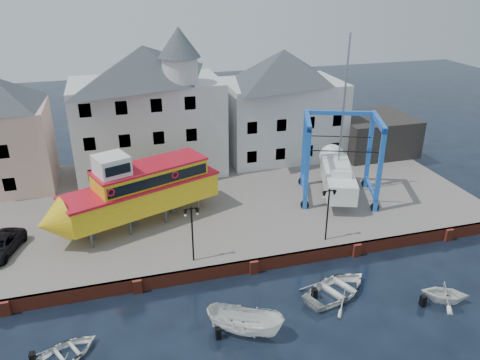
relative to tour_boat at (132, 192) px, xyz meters
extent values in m
plane|color=black|center=(7.54, -7.37, -3.90)|extent=(140.00, 140.00, 0.00)
cube|color=#6D645D|center=(7.54, 3.63, -3.40)|extent=(44.00, 22.00, 1.00)
cube|color=maroon|center=(7.54, -7.25, -3.40)|extent=(44.00, 0.25, 1.00)
cube|color=maroon|center=(-8.46, -7.42, -3.40)|extent=(0.60, 0.36, 1.00)
cube|color=maroon|center=(-0.46, -7.42, -3.40)|extent=(0.60, 0.36, 1.00)
cube|color=maroon|center=(7.54, -7.42, -3.40)|extent=(0.60, 0.36, 1.00)
cube|color=maroon|center=(15.54, -7.42, -3.40)|extent=(0.60, 0.36, 1.00)
cube|color=maroon|center=(23.54, -7.42, -3.40)|extent=(0.60, 0.36, 1.00)
cube|color=#D3AE93|center=(-10.46, 10.63, 0.85)|extent=(8.00, 7.00, 7.50)
cube|color=black|center=(-9.96, 7.17, -1.30)|extent=(1.00, 0.08, 1.20)
cube|color=black|center=(-9.96, 7.17, 1.70)|extent=(1.00, 0.08, 1.20)
cube|color=silver|center=(2.54, 11.13, 1.60)|extent=(14.00, 8.00, 9.00)
pyramid|color=#333A41|center=(2.54, 11.13, 7.70)|extent=(14.00, 8.00, 3.20)
cube|color=black|center=(-2.96, 7.17, -1.30)|extent=(1.00, 0.08, 1.20)
cube|color=black|center=(0.04, 7.17, -1.30)|extent=(1.00, 0.08, 1.20)
cube|color=black|center=(3.04, 7.17, -1.30)|extent=(1.00, 0.08, 1.20)
cube|color=black|center=(6.04, 7.17, -1.30)|extent=(1.00, 0.08, 1.20)
cube|color=black|center=(-2.96, 7.17, 1.70)|extent=(1.00, 0.08, 1.20)
cube|color=black|center=(0.04, 7.17, 1.70)|extent=(1.00, 0.08, 1.20)
cube|color=black|center=(3.04, 7.17, 1.70)|extent=(1.00, 0.08, 1.20)
cube|color=black|center=(6.04, 7.17, 1.70)|extent=(1.00, 0.08, 1.20)
cube|color=black|center=(-2.96, 7.17, 4.70)|extent=(1.00, 0.08, 1.20)
cube|color=black|center=(0.04, 7.17, 4.70)|extent=(1.00, 0.08, 1.20)
cube|color=black|center=(3.04, 7.17, 4.70)|extent=(1.00, 0.08, 1.20)
cube|color=black|center=(6.04, 7.17, 4.70)|extent=(1.00, 0.08, 1.20)
cylinder|color=silver|center=(5.54, 8.73, 7.30)|extent=(3.20, 3.20, 2.40)
cone|color=#333A41|center=(5.54, 8.73, 9.80)|extent=(3.80, 3.80, 2.60)
cube|color=silver|center=(16.54, 11.63, 1.10)|extent=(12.00, 8.00, 8.00)
pyramid|color=#333A41|center=(16.54, 11.63, 6.70)|extent=(12.00, 8.00, 3.20)
cube|color=black|center=(12.04, 7.67, -1.30)|extent=(1.00, 0.08, 1.20)
cube|color=black|center=(15.04, 7.67, -1.30)|extent=(1.00, 0.08, 1.20)
cube|color=black|center=(18.04, 7.67, -1.30)|extent=(1.00, 0.08, 1.20)
cube|color=black|center=(21.04, 7.67, -1.30)|extent=(1.00, 0.08, 1.20)
cube|color=black|center=(12.04, 7.67, 1.70)|extent=(1.00, 0.08, 1.20)
cube|color=black|center=(15.04, 7.67, 1.70)|extent=(1.00, 0.08, 1.20)
cube|color=black|center=(18.04, 7.67, 1.70)|extent=(1.00, 0.08, 1.20)
cube|color=black|center=(21.04, 7.67, 1.70)|extent=(1.00, 0.08, 1.20)
cube|color=black|center=(26.54, 9.63, -0.90)|extent=(8.00, 7.00, 4.00)
cylinder|color=black|center=(3.54, -6.17, -0.90)|extent=(0.12, 0.12, 4.00)
cube|color=black|center=(3.54, -6.17, 1.15)|extent=(0.90, 0.06, 0.06)
sphere|color=black|center=(3.54, -6.17, 1.22)|extent=(0.16, 0.16, 0.16)
cone|color=black|center=(3.14, -6.17, 0.88)|extent=(0.32, 0.32, 0.45)
sphere|color=white|center=(3.14, -6.17, 0.70)|extent=(0.18, 0.18, 0.18)
cone|color=black|center=(3.94, -6.17, 0.88)|extent=(0.32, 0.32, 0.45)
sphere|color=white|center=(3.94, -6.17, 0.70)|extent=(0.18, 0.18, 0.18)
cylinder|color=black|center=(13.54, -6.17, -0.90)|extent=(0.12, 0.12, 4.00)
cube|color=black|center=(13.54, -6.17, 1.15)|extent=(0.90, 0.06, 0.06)
sphere|color=black|center=(13.54, -6.17, 1.22)|extent=(0.16, 0.16, 0.16)
cone|color=black|center=(13.14, -6.17, 0.88)|extent=(0.32, 0.32, 0.45)
sphere|color=white|center=(13.14, -6.17, 0.70)|extent=(0.18, 0.18, 0.18)
cone|color=black|center=(13.94, -6.17, 0.88)|extent=(0.32, 0.32, 0.45)
sphere|color=white|center=(13.94, -6.17, 0.70)|extent=(0.18, 0.18, 0.18)
cylinder|color=#59595E|center=(-3.23, -2.54, -2.25)|extent=(0.26, 0.26, 1.30)
cylinder|color=#59595E|center=(-4.10, -0.28, -2.25)|extent=(0.26, 0.26, 1.30)
cylinder|color=#59595E|center=(-0.41, -1.45, -2.25)|extent=(0.26, 0.26, 1.30)
cylinder|color=#59595E|center=(-1.28, 0.81, -2.25)|extent=(0.26, 0.26, 1.30)
cylinder|color=#59595E|center=(2.42, -0.36, -2.25)|extent=(0.26, 0.26, 1.30)
cylinder|color=#59595E|center=(1.55, 1.90, -2.25)|extent=(0.26, 0.26, 1.30)
cylinder|color=#59595E|center=(5.24, 0.72, -2.25)|extent=(0.26, 0.26, 1.30)
cylinder|color=#59595E|center=(4.37, 2.98, -2.25)|extent=(0.26, 0.26, 1.30)
cube|color=#59595E|center=(-3.26, -1.25, -2.25)|extent=(0.64, 0.59, 1.30)
cube|color=#59595E|center=(-0.03, -0.01, -2.25)|extent=(0.64, 0.59, 1.30)
cube|color=#59595E|center=(3.19, 1.23, -2.25)|extent=(0.64, 0.59, 1.30)
cube|color=gold|center=(0.77, 0.30, -0.65)|extent=(12.48, 7.42, 1.90)
cone|color=gold|center=(-5.76, -2.22, -0.65)|extent=(2.96, 3.75, 3.29)
cube|color=red|center=(0.77, 0.30, 0.38)|extent=(12.77, 7.64, 0.19)
cube|color=gold|center=(1.58, 0.61, 0.99)|extent=(9.13, 5.85, 1.38)
cube|color=black|center=(2.12, -0.79, 1.03)|extent=(7.77, 3.04, 0.78)
cube|color=black|center=(1.04, 2.01, 1.03)|extent=(7.77, 3.04, 0.78)
cube|color=red|center=(1.58, 0.61, 1.76)|extent=(9.32, 5.99, 0.16)
cube|color=white|center=(-1.24, -0.48, 2.47)|extent=(2.91, 2.91, 1.57)
cube|color=black|center=(-0.83, -1.55, 2.53)|extent=(1.78, 0.73, 0.69)
torus|color=red|center=(-1.50, -2.23, 1.16)|extent=(0.61, 0.33, 0.61)
torus|color=red|center=(3.35, -0.37, 1.16)|extent=(0.61, 0.33, 0.61)
cube|color=blue|center=(14.02, -1.08, 0.70)|extent=(0.46, 0.46, 7.22)
cylinder|color=black|center=(14.02, -1.08, -2.54)|extent=(0.77, 0.49, 0.72)
cube|color=blue|center=(15.68, 3.42, 0.70)|extent=(0.46, 0.46, 7.22)
cylinder|color=black|center=(15.68, 3.42, -2.54)|extent=(0.77, 0.49, 0.72)
cube|color=blue|center=(19.48, -3.10, 0.70)|extent=(0.46, 0.46, 7.22)
cylinder|color=black|center=(19.48, -3.10, -2.54)|extent=(0.77, 0.49, 0.72)
cube|color=blue|center=(21.14, 1.40, 0.70)|extent=(0.46, 0.46, 7.22)
cylinder|color=black|center=(21.14, 1.40, -2.54)|extent=(0.77, 0.49, 0.72)
cube|color=blue|center=(14.85, 1.17, 4.13)|extent=(2.13, 4.96, 0.51)
cube|color=blue|center=(14.85, 1.17, -1.87)|extent=(2.02, 4.92, 0.22)
cube|color=blue|center=(20.31, -0.85, 4.13)|extent=(2.13, 4.96, 0.51)
cube|color=blue|center=(20.31, -0.85, -1.87)|extent=(2.02, 4.92, 0.22)
cube|color=blue|center=(18.41, 2.41, 4.13)|extent=(5.93, 2.48, 0.36)
cube|color=white|center=(17.58, 0.16, -1.05)|extent=(4.90, 8.07, 1.65)
cone|color=white|center=(19.17, 4.46, -1.05)|extent=(2.80, 2.37, 2.37)
cube|color=#59595E|center=(17.58, 0.16, -2.23)|extent=(0.88, 1.83, 0.72)
cube|color=white|center=(17.40, -0.33, 0.09)|extent=(2.62, 3.47, 0.62)
cylinder|color=#99999E|center=(17.76, 0.64, 5.45)|extent=(0.21, 0.21, 11.34)
cube|color=black|center=(16.93, -1.58, 2.13)|extent=(5.28, 2.05, 0.05)
cube|color=black|center=(18.22, 1.90, 2.13)|extent=(5.28, 2.05, 0.05)
imported|color=black|center=(-9.48, -1.59, -2.27)|extent=(3.41, 4.97, 1.26)
imported|color=white|center=(5.26, -12.95, -3.90)|extent=(4.87, 3.96, 1.80)
imported|color=white|center=(12.07, -11.15, -3.90)|extent=(6.03, 5.22, 1.05)
imported|color=white|center=(18.36, -13.70, -3.90)|extent=(3.77, 3.60, 1.54)
imported|color=white|center=(-4.77, -12.10, -3.90)|extent=(4.56, 4.12, 0.77)
camera|label=1|loc=(-0.83, -33.37, 15.52)|focal=35.00mm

